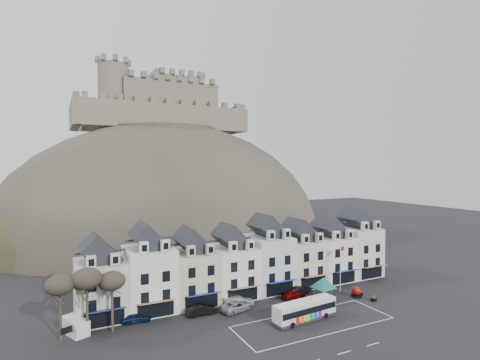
% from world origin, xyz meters
% --- Properties ---
extents(ground, '(300.00, 300.00, 0.00)m').
position_xyz_m(ground, '(0.00, 0.00, 0.00)').
color(ground, black).
rests_on(ground, ground).
extents(coach_bay_markings, '(22.00, 7.50, 0.01)m').
position_xyz_m(coach_bay_markings, '(2.00, 1.25, 0.00)').
color(coach_bay_markings, silver).
rests_on(coach_bay_markings, ground).
extents(townhouse_terrace, '(54.40, 9.35, 11.80)m').
position_xyz_m(townhouse_terrace, '(0.15, 15.97, 5.30)').
color(townhouse_terrace, beige).
rests_on(townhouse_terrace, ground).
extents(castle_hill, '(100.00, 76.00, 68.00)m').
position_xyz_m(castle_hill, '(1.25, 68.95, 0.11)').
color(castle_hill, '#353029').
rests_on(castle_hill, ground).
extents(castle, '(50.20, 22.20, 22.00)m').
position_xyz_m(castle, '(0.51, 75.93, 40.19)').
color(castle, '#6C6152').
rests_on(castle, ground).
extents(tree_left_far, '(3.61, 3.61, 8.24)m').
position_xyz_m(tree_left_far, '(-29.00, 10.50, 6.90)').
color(tree_left_far, '#382F23').
rests_on(tree_left_far, ground).
extents(tree_left_mid, '(3.78, 3.78, 8.64)m').
position_xyz_m(tree_left_mid, '(-26.00, 10.50, 7.24)').
color(tree_left_mid, '#382F23').
rests_on(tree_left_mid, ground).
extents(tree_left_near, '(3.43, 3.43, 7.84)m').
position_xyz_m(tree_left_near, '(-23.00, 10.50, 6.55)').
color(tree_left_near, '#382F23').
rests_on(tree_left_near, ground).
extents(bus, '(9.89, 3.16, 2.74)m').
position_xyz_m(bus, '(1.32, 2.33, 1.52)').
color(bus, '#262628').
rests_on(bus, ground).
extents(bus_shelter, '(6.11, 6.11, 3.90)m').
position_xyz_m(bus_shelter, '(8.11, 6.72, 3.03)').
color(bus_shelter, black).
rests_on(bus_shelter, ground).
extents(red_buoy, '(1.50, 1.50, 1.81)m').
position_xyz_m(red_buoy, '(14.30, 6.05, 0.92)').
color(red_buoy, black).
rests_on(red_buoy, ground).
extents(flagpole, '(1.09, 0.38, 7.83)m').
position_xyz_m(flagpole, '(13.88, 9.34, 4.47)').
color(flagpole, silver).
rests_on(flagpole, ground).
extents(white_van, '(3.47, 4.67, 1.95)m').
position_xyz_m(white_van, '(-27.38, 12.00, 0.98)').
color(white_van, white).
rests_on(white_van, ground).
extents(planter_west, '(1.03, 0.80, 0.93)m').
position_xyz_m(planter_west, '(15.43, 6.47, 0.45)').
color(planter_west, black).
rests_on(planter_west, ground).
extents(planter_east, '(0.98, 0.66, 0.94)m').
position_xyz_m(planter_east, '(15.48, 3.50, 0.45)').
color(planter_east, black).
rests_on(planter_east, ground).
extents(car_navy, '(4.05, 1.93, 1.34)m').
position_xyz_m(car_navy, '(-19.72, 12.00, 0.67)').
color(car_navy, '#0A1836').
rests_on(car_navy, ground).
extents(car_black, '(4.58, 1.68, 1.50)m').
position_xyz_m(car_black, '(-10.80, 10.47, 0.75)').
color(car_black, black).
rests_on(car_black, ground).
extents(car_silver, '(5.63, 3.67, 1.46)m').
position_xyz_m(car_silver, '(-5.60, 9.50, 0.73)').
color(car_silver, '#999BA1').
rests_on(car_silver, ground).
extents(car_white, '(5.20, 3.40, 1.40)m').
position_xyz_m(car_white, '(-4.40, 11.45, 0.70)').
color(car_white, silver).
rests_on(car_white, ground).
extents(car_maroon, '(4.51, 2.46, 1.46)m').
position_xyz_m(car_maroon, '(4.80, 10.15, 0.73)').
color(car_maroon, '#630506').
rests_on(car_maroon, ground).
extents(car_charcoal, '(4.03, 1.76, 1.29)m').
position_xyz_m(car_charcoal, '(7.02, 11.36, 0.64)').
color(car_charcoal, black).
rests_on(car_charcoal, ground).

